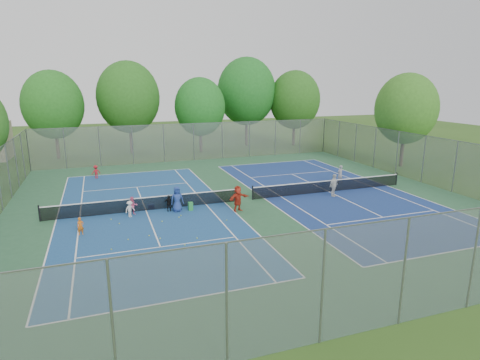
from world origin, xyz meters
The scene contains 38 objects.
ground centered at (0.00, 0.00, 0.00)m, with size 120.00×120.00×0.00m, color #2E5119.
court_pad centered at (0.00, 0.00, 0.01)m, with size 32.00×32.00×0.01m, color #295837.
court_left centered at (-7.00, 0.00, 0.02)m, with size 10.97×23.77×0.01m, color navy.
court_right centered at (7.00, 0.00, 0.02)m, with size 10.97×23.77×0.01m, color navy.
net_left centered at (-7.00, 0.00, 0.46)m, with size 12.87×0.10×0.91m, color black.
net_right centered at (7.00, 0.00, 0.46)m, with size 12.87×0.10×0.91m, color black.
fence_north centered at (0.00, 16.00, 2.00)m, with size 32.00×0.10×4.00m, color gray.
fence_south centered at (0.00, -16.00, 2.00)m, with size 32.00×0.10×4.00m, color gray.
fence_east centered at (16.00, 0.00, 2.00)m, with size 32.00×0.10×4.00m, color gray.
tree_nw centered at (-14.00, 22.00, 5.89)m, with size 6.40×6.40×9.58m.
tree_nl centered at (-6.00, 23.00, 6.54)m, with size 7.20×7.20×10.69m.
tree_nc centered at (2.00, 21.00, 5.39)m, with size 6.00×6.00×8.85m.
tree_nr centered at (9.00, 24.00, 7.04)m, with size 7.60×7.60×11.42m.
tree_ne centered at (15.00, 22.00, 5.97)m, with size 6.60×6.60×9.77m.
tree_side_e centered at (19.00, 6.00, 5.74)m, with size 6.00×6.00×9.20m.
ball_crate centered at (-6.62, 0.28, 0.15)m, with size 0.36×0.36×0.31m, color blue.
ball_hopper centered at (-4.17, -0.92, 0.28)m, with size 0.29×0.29×0.56m, color green.
student_a centered at (-10.93, -3.19, 0.51)m, with size 0.38×0.25×1.03m, color #D05F13.
student_b centered at (-7.86, -0.60, 0.61)m, with size 0.59×0.46×1.21m, color #D8547D.
student_c centered at (-8.08, -0.95, 0.53)m, with size 0.69×0.40×1.07m, color silver.
student_d centered at (-5.57, -0.60, 0.55)m, with size 0.65×0.27×1.10m, color black.
student_e centered at (-5.04, -0.87, 0.86)m, with size 0.84×0.54×1.71m, color navy.
student_f centered at (-1.25, -2.12, 0.87)m, with size 1.61×0.51×1.74m, color #B52C19.
child_far_baseline centered at (-10.08, 10.69, 0.60)m, with size 0.77×0.44×1.19m, color #A3171F.
instructor centered at (9.32, 2.11, 0.77)m, with size 0.56×0.37×1.54m, color gray.
teen_court_b centered at (6.64, -1.18, 0.86)m, with size 1.00×0.42×1.71m, color silver.
tennis_ball_0 centered at (-2.53, -3.70, 0.03)m, with size 0.07×0.07×0.07m, color #A9C32D.
tennis_ball_1 centered at (-6.33, -2.58, 0.03)m, with size 0.07×0.07×0.07m, color #BEE134.
tennis_ball_2 centered at (-7.36, -4.70, 0.03)m, with size 0.07×0.07×0.07m, color #CDD531.
tennis_ball_3 centered at (-6.85, -5.30, 0.03)m, with size 0.07×0.07×0.07m, color #BFD030.
tennis_ball_4 centered at (-8.82, -2.12, 0.03)m, with size 0.07×0.07×0.07m, color gold.
tennis_ball_5 centered at (-5.02, -1.88, 0.03)m, with size 0.07×0.07×0.07m, color #ABD030.
tennis_ball_6 centered at (-4.94, -5.93, 0.03)m, with size 0.07×0.07×0.07m, color #AAD030.
tennis_ball_7 centered at (-9.26, -1.17, 0.03)m, with size 0.07×0.07×0.07m, color #C5E134.
tennis_ball_8 centered at (-5.76, -6.64, 0.03)m, with size 0.07×0.07×0.07m, color #B8D932.
tennis_ball_9 centered at (-5.20, -2.17, 0.03)m, with size 0.07×0.07×0.07m, color #DAE936.
tennis_ball_10 centered at (-9.42, -5.94, 0.03)m, with size 0.07×0.07×0.07m, color #ACC72E.
tennis_ball_11 centered at (-8.51, -4.87, 0.03)m, with size 0.07×0.07×0.07m, color gold.
Camera 1 is at (-9.52, -26.04, 8.42)m, focal length 30.00 mm.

